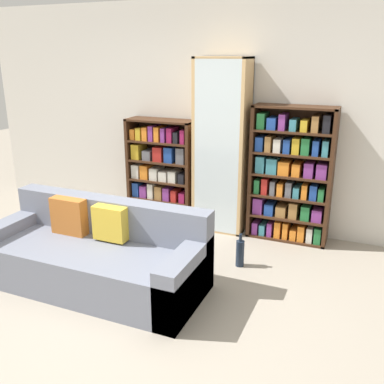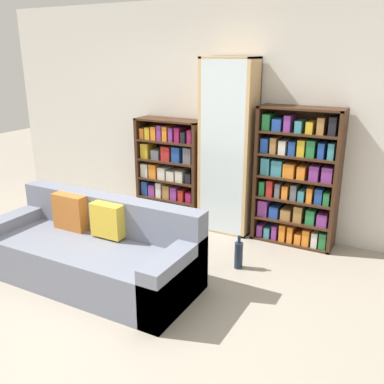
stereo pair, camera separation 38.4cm
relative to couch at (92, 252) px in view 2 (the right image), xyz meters
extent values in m
plane|color=gray|center=(0.48, -0.40, -0.27)|extent=(16.00, 16.00, 0.00)
cube|color=beige|center=(0.48, 1.96, 1.08)|extent=(6.74, 0.06, 2.70)
cube|color=slate|center=(0.00, -0.05, -0.07)|extent=(2.08, 0.86, 0.40)
cube|color=slate|center=(0.00, 0.28, 0.31)|extent=(2.08, 0.20, 0.36)
cube|color=slate|center=(-0.94, -0.05, -0.01)|extent=(0.20, 0.86, 0.52)
cube|color=slate|center=(0.95, -0.05, -0.01)|extent=(0.20, 0.86, 0.52)
cube|color=#B76628|center=(-0.36, 0.12, 0.31)|extent=(0.36, 0.12, 0.36)
cube|color=gold|center=(0.11, 0.12, 0.31)|extent=(0.32, 0.12, 0.32)
cube|color=#3D2314|center=(-0.60, 1.75, 0.38)|extent=(0.04, 0.32, 1.31)
cube|color=#3D2314|center=(0.23, 1.75, 0.38)|extent=(0.04, 0.32, 1.31)
cube|color=#3D2314|center=(-0.18, 1.75, 1.02)|extent=(0.88, 0.32, 0.02)
cube|color=#3D2314|center=(-0.18, 1.75, -0.26)|extent=(0.88, 0.32, 0.02)
cube|color=#3D2314|center=(-0.18, 1.91, 0.38)|extent=(0.88, 0.01, 1.31)
cube|color=#3D2314|center=(-0.18, 1.75, 0.00)|extent=(0.80, 0.32, 0.02)
cube|color=#3D2314|center=(-0.18, 1.75, 0.25)|extent=(0.80, 0.32, 0.02)
cube|color=#3D2314|center=(-0.18, 1.75, 0.50)|extent=(0.80, 0.32, 0.02)
cube|color=#3D2314|center=(-0.18, 1.75, 0.76)|extent=(0.80, 0.32, 0.02)
cube|color=teal|center=(-0.50, 1.74, -0.17)|extent=(0.13, 0.24, 0.16)
cube|color=#5B5B60|center=(-0.34, 1.74, -0.18)|extent=(0.14, 0.24, 0.15)
cube|color=black|center=(-0.18, 1.74, -0.18)|extent=(0.11, 0.24, 0.15)
cube|color=#7A3384|center=(-0.02, 1.74, -0.16)|extent=(0.12, 0.24, 0.18)
cube|color=beige|center=(0.12, 1.74, -0.18)|extent=(0.13, 0.24, 0.13)
cube|color=#1E4293|center=(-0.51, 1.74, 0.11)|extent=(0.09, 0.24, 0.19)
cube|color=#7A3384|center=(-0.40, 1.74, 0.09)|extent=(0.09, 0.24, 0.15)
cube|color=beige|center=(-0.30, 1.74, 0.11)|extent=(0.08, 0.24, 0.20)
cube|color=olive|center=(-0.18, 1.74, 0.10)|extent=(0.10, 0.24, 0.18)
cube|color=#7A3384|center=(-0.07, 1.74, 0.10)|extent=(0.09, 0.24, 0.17)
cube|color=#AD231E|center=(0.03, 1.74, 0.09)|extent=(0.07, 0.24, 0.15)
cube|color=#8E1947|center=(0.15, 1.74, 0.08)|extent=(0.07, 0.24, 0.13)
cube|color=beige|center=(-0.51, 1.74, 0.35)|extent=(0.10, 0.24, 0.17)
cube|color=orange|center=(-0.38, 1.74, 0.35)|extent=(0.10, 0.24, 0.18)
cube|color=beige|center=(-0.25, 1.74, 0.34)|extent=(0.11, 0.24, 0.16)
cube|color=beige|center=(-0.12, 1.74, 0.33)|extent=(0.11, 0.24, 0.13)
cube|color=beige|center=(0.01, 1.74, 0.34)|extent=(0.10, 0.24, 0.14)
cube|color=black|center=(0.14, 1.74, 0.33)|extent=(0.08, 0.24, 0.13)
cube|color=gold|center=(-0.50, 1.74, 0.61)|extent=(0.11, 0.24, 0.19)
cube|color=#5B5B60|center=(-0.34, 1.74, 0.58)|extent=(0.11, 0.24, 0.13)
cube|color=#AD231E|center=(-0.18, 1.74, 0.61)|extent=(0.12, 0.24, 0.18)
cube|color=#1E4293|center=(-0.03, 1.74, 0.61)|extent=(0.11, 0.24, 0.19)
cube|color=#5B5B60|center=(0.13, 1.74, 0.62)|extent=(0.11, 0.24, 0.20)
cube|color=orange|center=(-0.53, 1.74, 0.83)|extent=(0.06, 0.24, 0.13)
cube|color=gold|center=(-0.44, 1.74, 0.84)|extent=(0.07, 0.24, 0.15)
cube|color=orange|center=(-0.35, 1.74, 0.85)|extent=(0.07, 0.24, 0.17)
cube|color=#7A3384|center=(-0.27, 1.74, 0.86)|extent=(0.06, 0.24, 0.19)
cube|color=orange|center=(-0.19, 1.74, 0.86)|extent=(0.06, 0.24, 0.18)
cube|color=#7A3384|center=(-0.10, 1.74, 0.85)|extent=(0.05, 0.24, 0.17)
cube|color=#8E1947|center=(-0.01, 1.74, 0.86)|extent=(0.07, 0.24, 0.18)
cube|color=black|center=(0.07, 1.74, 0.84)|extent=(0.06, 0.24, 0.14)
cube|color=#8E1947|center=(0.16, 1.74, 0.85)|extent=(0.05, 0.24, 0.17)
cube|color=tan|center=(0.34, 1.73, 0.75)|extent=(0.04, 0.36, 2.05)
cube|color=tan|center=(0.92, 1.73, 0.75)|extent=(0.04, 0.36, 2.05)
cube|color=tan|center=(0.63, 1.73, 1.77)|extent=(0.62, 0.36, 0.02)
cube|color=tan|center=(0.63, 1.73, -0.26)|extent=(0.62, 0.36, 0.02)
cube|color=tan|center=(0.63, 1.91, 0.75)|extent=(0.62, 0.01, 2.05)
cube|color=silver|center=(0.63, 1.56, 0.75)|extent=(0.54, 0.01, 2.03)
cube|color=tan|center=(0.63, 1.73, 0.08)|extent=(0.54, 0.32, 0.02)
cube|color=tan|center=(0.63, 1.73, 0.42)|extent=(0.54, 0.32, 0.02)
cube|color=tan|center=(0.63, 1.73, 0.75)|extent=(0.54, 0.32, 0.02)
cube|color=tan|center=(0.63, 1.73, 1.09)|extent=(0.54, 0.32, 0.02)
cube|color=tan|center=(0.63, 1.73, 1.42)|extent=(0.54, 0.32, 0.02)
cylinder|color=silver|center=(0.43, 1.72, -0.22)|extent=(0.01, 0.01, 0.07)
cone|color=silver|center=(0.43, 1.72, -0.14)|extent=(0.07, 0.07, 0.09)
cylinder|color=silver|center=(0.53, 1.72, -0.22)|extent=(0.01, 0.01, 0.07)
cone|color=silver|center=(0.53, 1.72, -0.14)|extent=(0.07, 0.07, 0.09)
cylinder|color=silver|center=(0.63, 1.74, -0.22)|extent=(0.01, 0.01, 0.07)
cone|color=silver|center=(0.63, 1.74, -0.14)|extent=(0.07, 0.07, 0.09)
cylinder|color=silver|center=(0.73, 1.73, -0.22)|extent=(0.01, 0.01, 0.07)
cone|color=silver|center=(0.73, 1.73, -0.14)|extent=(0.07, 0.07, 0.09)
cylinder|color=silver|center=(0.83, 1.75, -0.22)|extent=(0.01, 0.01, 0.07)
cone|color=silver|center=(0.83, 1.75, -0.14)|extent=(0.07, 0.07, 0.09)
cylinder|color=silver|center=(0.44, 1.73, 0.14)|extent=(0.01, 0.01, 0.08)
cone|color=silver|center=(0.44, 1.73, 0.23)|extent=(0.09, 0.09, 0.10)
cylinder|color=silver|center=(0.57, 1.73, 0.14)|extent=(0.01, 0.01, 0.08)
cone|color=silver|center=(0.57, 1.73, 0.23)|extent=(0.09, 0.09, 0.10)
cylinder|color=silver|center=(0.69, 1.74, 0.14)|extent=(0.01, 0.01, 0.08)
cone|color=silver|center=(0.69, 1.74, 0.23)|extent=(0.09, 0.09, 0.10)
cylinder|color=silver|center=(0.82, 1.74, 0.14)|extent=(0.01, 0.01, 0.08)
cone|color=silver|center=(0.82, 1.74, 0.23)|extent=(0.09, 0.09, 0.10)
cylinder|color=silver|center=(0.46, 1.73, 0.47)|extent=(0.01, 0.01, 0.07)
cone|color=silver|center=(0.46, 1.73, 0.54)|extent=(0.09, 0.09, 0.09)
cylinder|color=silver|center=(0.63, 1.72, 0.47)|extent=(0.01, 0.01, 0.07)
cone|color=silver|center=(0.63, 1.72, 0.54)|extent=(0.09, 0.09, 0.09)
cylinder|color=silver|center=(0.79, 1.73, 0.47)|extent=(0.01, 0.01, 0.07)
cone|color=silver|center=(0.79, 1.73, 0.54)|extent=(0.09, 0.09, 0.09)
cylinder|color=silver|center=(0.42, 1.75, 0.80)|extent=(0.01, 0.01, 0.07)
cone|color=silver|center=(0.42, 1.75, 0.87)|extent=(0.06, 0.06, 0.08)
cylinder|color=silver|center=(0.50, 1.72, 0.80)|extent=(0.01, 0.01, 0.07)
cone|color=silver|center=(0.50, 1.72, 0.87)|extent=(0.06, 0.06, 0.08)
cylinder|color=silver|center=(0.59, 1.74, 0.80)|extent=(0.01, 0.01, 0.07)
cone|color=silver|center=(0.59, 1.74, 0.87)|extent=(0.06, 0.06, 0.08)
cylinder|color=silver|center=(0.67, 1.73, 0.80)|extent=(0.01, 0.01, 0.07)
cone|color=silver|center=(0.67, 1.73, 0.87)|extent=(0.06, 0.06, 0.08)
cylinder|color=silver|center=(0.75, 1.72, 0.80)|extent=(0.01, 0.01, 0.07)
cone|color=silver|center=(0.75, 1.72, 0.87)|extent=(0.06, 0.06, 0.08)
cylinder|color=silver|center=(0.84, 1.75, 0.80)|extent=(0.01, 0.01, 0.07)
cone|color=silver|center=(0.84, 1.75, 0.87)|extent=(0.06, 0.06, 0.08)
cylinder|color=silver|center=(0.44, 1.73, 1.13)|extent=(0.01, 0.01, 0.06)
cone|color=silver|center=(0.44, 1.73, 1.20)|extent=(0.09, 0.09, 0.08)
cylinder|color=silver|center=(0.57, 1.71, 1.13)|extent=(0.01, 0.01, 0.06)
cone|color=silver|center=(0.57, 1.71, 1.20)|extent=(0.09, 0.09, 0.08)
cylinder|color=silver|center=(0.69, 1.73, 1.13)|extent=(0.01, 0.01, 0.06)
cone|color=silver|center=(0.69, 1.73, 1.20)|extent=(0.09, 0.09, 0.08)
cylinder|color=silver|center=(0.82, 1.75, 1.13)|extent=(0.01, 0.01, 0.06)
cone|color=silver|center=(0.82, 1.75, 1.20)|extent=(0.09, 0.09, 0.08)
cylinder|color=silver|center=(0.43, 1.73, 1.47)|extent=(0.01, 0.01, 0.08)
cone|color=silver|center=(0.43, 1.73, 1.56)|extent=(0.07, 0.07, 0.10)
cylinder|color=silver|center=(0.53, 1.73, 1.47)|extent=(0.01, 0.01, 0.08)
cone|color=silver|center=(0.53, 1.73, 1.56)|extent=(0.07, 0.07, 0.10)
cylinder|color=silver|center=(0.63, 1.72, 1.47)|extent=(0.01, 0.01, 0.08)
cone|color=silver|center=(0.63, 1.72, 1.56)|extent=(0.07, 0.07, 0.10)
cylinder|color=silver|center=(0.73, 1.73, 1.47)|extent=(0.01, 0.01, 0.08)
cone|color=silver|center=(0.73, 1.73, 1.56)|extent=(0.07, 0.07, 0.10)
cylinder|color=silver|center=(0.83, 1.75, 1.47)|extent=(0.01, 0.01, 0.08)
cone|color=silver|center=(0.83, 1.75, 1.56)|extent=(0.07, 0.07, 0.10)
cube|color=#3D2314|center=(1.02, 1.75, 0.50)|extent=(0.04, 0.32, 1.55)
cube|color=#3D2314|center=(1.89, 1.75, 0.50)|extent=(0.04, 0.32, 1.55)
cube|color=#3D2314|center=(1.46, 1.75, 1.26)|extent=(0.91, 0.32, 0.02)
cube|color=#3D2314|center=(1.46, 1.75, -0.26)|extent=(0.91, 0.32, 0.02)
cube|color=#3D2314|center=(1.46, 1.91, 0.50)|extent=(0.91, 0.01, 1.55)
cube|color=#3D2314|center=(1.46, 1.75, 0.00)|extent=(0.83, 0.32, 0.02)
cube|color=#3D2314|center=(1.46, 1.75, 0.25)|extent=(0.83, 0.32, 0.02)
cube|color=#3D2314|center=(1.46, 1.75, 0.50)|extent=(0.83, 0.32, 0.02)
cube|color=#3D2314|center=(1.46, 1.75, 0.75)|extent=(0.83, 0.32, 0.02)
cube|color=#3D2314|center=(1.46, 1.75, 1.00)|extent=(0.83, 0.32, 0.02)
cube|color=#7A3384|center=(1.10, 1.74, -0.18)|extent=(0.07, 0.24, 0.15)
cube|color=teal|center=(1.19, 1.74, -0.19)|extent=(0.07, 0.24, 0.13)
cube|color=#7A3384|center=(1.27, 1.74, -0.17)|extent=(0.06, 0.24, 0.16)
cube|color=orange|center=(1.37, 1.74, -0.15)|extent=(0.07, 0.24, 0.20)
cube|color=orange|center=(1.46, 1.74, -0.15)|extent=(0.06, 0.24, 0.19)
cube|color=orange|center=(1.55, 1.74, -0.19)|extent=(0.07, 0.24, 0.12)
cube|color=orange|center=(1.64, 1.74, -0.16)|extent=(0.07, 0.24, 0.19)
cube|color=beige|center=(1.73, 1.74, -0.16)|extent=(0.07, 0.24, 0.17)
cube|color=#237038|center=(1.82, 1.74, -0.16)|extent=(0.08, 0.24, 0.19)
cube|color=#7A3384|center=(1.12, 1.74, 0.11)|extent=(0.11, 0.24, 0.19)
cube|color=#1E4293|center=(1.25, 1.74, 0.08)|extent=(0.10, 0.24, 0.14)
cube|color=olive|center=(1.39, 1.74, 0.07)|extent=(0.11, 0.24, 0.13)
cube|color=olive|center=(1.53, 1.74, 0.10)|extent=(0.09, 0.24, 0.19)
cube|color=#237038|center=(1.66, 1.74, 0.09)|extent=(0.09, 0.24, 0.17)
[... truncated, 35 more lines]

